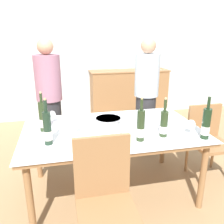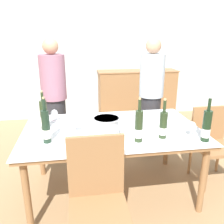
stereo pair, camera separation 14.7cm
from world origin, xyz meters
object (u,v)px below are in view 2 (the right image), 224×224
Objects in this scene: wine_bottle_2 at (139,127)px; wine_glass_2 at (192,126)px; person_host at (55,101)px; person_guest_left at (151,99)px; wine_glass_1 at (75,123)px; wine_bottle_3 at (206,127)px; wine_bottle_0 at (163,125)px; chair_near_front at (98,194)px; wine_glass_0 at (54,114)px; chair_right_end at (212,139)px; wine_bottle_4 at (46,127)px; wine_bottle_1 at (44,116)px; ice_bucket at (107,128)px; sideboard_cabinet at (137,95)px; dining_table at (112,134)px.

wine_bottle_2 is 0.52m from wine_glass_2.
person_host reaches higher than person_guest_left.
wine_glass_1 is at bearing 152.30° from wine_bottle_2.
wine_bottle_3 is 1.94m from person_host.
person_guest_left reaches higher than wine_bottle_0.
chair_near_front reaches higher than wine_glass_1.
wine_glass_0 is at bearing 149.78° from wine_bottle_0.
wine_glass_0 is 1.18m from chair_near_front.
person_host is (-1.06, 1.19, -0.05)m from wine_bottle_0.
wine_bottle_2 is 2.88× the size of wine_glass_1.
chair_right_end is at bearing 4.25° from wine_glass_1.
wine_bottle_4 reaches higher than wine_glass_2.
wine_glass_2 reaches higher than wine_glass_0.
chair_right_end is (0.40, 0.49, -0.38)m from wine_bottle_3.
wine_bottle_1 is (-1.11, 0.39, 0.02)m from wine_bottle_0.
ice_bucket is 1.76× the size of wine_glass_0.
person_host is at bearing 137.05° from wine_bottle_3.
sideboard_cabinet is at bearing 70.48° from chair_near_front.
wine_bottle_2 reaches higher than wine_bottle_0.
wine_bottle_2 is 2.82× the size of wine_glass_2.
person_host is (-0.04, 0.60, -0.02)m from wine_glass_0.
chair_near_front is at bearing -71.36° from wine_glass_0.
wine_glass_2 is at bearing -4.41° from ice_bucket.
wine_glass_0 is 0.14× the size of chair_near_front.
chair_right_end is at bearing 25.98° from wine_bottle_0.
dining_table is 0.40m from wine_glass_1.
sideboard_cabinet reaches higher than chair_near_front.
sideboard_cabinet reaches higher than wine_glass_2.
wine_bottle_0 is 0.91m from chair_right_end.
wine_glass_1 is (-0.80, 0.25, -0.03)m from wine_bottle_0.
wine_bottle_0 is 2.79× the size of wine_glass_0.
wine_bottle_3 is 1.26m from person_guest_left.
sideboard_cabinet is 2.75m from ice_bucket.
wine_bottle_2 reaches higher than sideboard_cabinet.
dining_table is 1.20m from chair_right_end.
person_host reaches higher than wine_bottle_0.
wine_bottle_1 is at bearing 99.76° from wine_bottle_4.
ice_bucket is at bearing -47.03° from wine_glass_0.
ice_bucket is 0.80m from wine_glass_2.
wine_glass_2 is at bearing -13.54° from wine_glass_1.
ice_bucket is at bearing -125.48° from person_guest_left.
wine_bottle_2 reaches higher than wine_bottle_3.
ice_bucket is 0.15× the size of person_guest_left.
wine_bottle_4 is 3.09× the size of wine_glass_0.
wine_glass_2 is (0.52, 0.03, -0.04)m from wine_bottle_2.
dining_table is at bearing -27.81° from wine_glass_0.
chair_near_front is 0.60× the size of person_guest_left.
wine_glass_1 is 1.11m from wine_glass_2.
wine_bottle_4 reaches higher than wine_glass_0.
wine_glass_0 is 0.41m from wine_glass_1.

